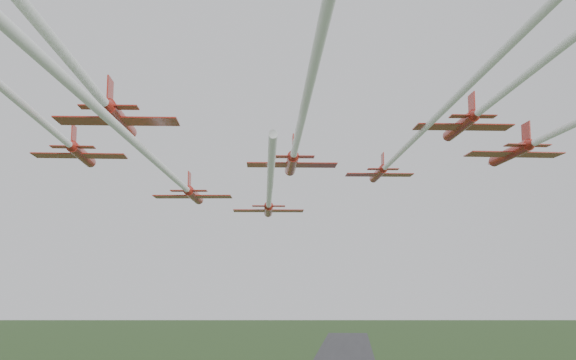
# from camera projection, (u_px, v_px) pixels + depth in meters

# --- Properties ---
(jet_lead) EXTENTS (11.32, 56.09, 2.89)m
(jet_lead) POSITION_uv_depth(u_px,v_px,m) (269.00, 198.00, 87.37)
(jet_lead) COLOR #A82319
(jet_row2_left) EXTENTS (9.65, 65.87, 2.76)m
(jet_row2_left) POSITION_uv_depth(u_px,v_px,m) (169.00, 173.00, 69.21)
(jet_row2_left) COLOR #A82319
(jet_row2_right) EXTENTS (12.09, 67.52, 2.40)m
(jet_row2_right) POSITION_uv_depth(u_px,v_px,m) (411.00, 142.00, 67.76)
(jet_row2_right) COLOR #A82319
(jet_row3_left) EXTENTS (11.84, 48.66, 2.85)m
(jet_row3_left) POSITION_uv_depth(u_px,v_px,m) (58.00, 134.00, 65.60)
(jet_row3_left) COLOR #A82319
(jet_row3_mid) EXTENTS (10.94, 55.30, 2.69)m
(jet_row3_mid) POSITION_uv_depth(u_px,v_px,m) (298.00, 137.00, 59.77)
(jet_row3_mid) COLOR #A82319
(jet_row4_left) EXTENTS (13.29, 68.60, 2.86)m
(jet_row4_left) POSITION_uv_depth(u_px,v_px,m) (57.00, 45.00, 39.58)
(jet_row4_left) COLOR #A82319
(jet_row4_right) EXTENTS (11.02, 54.55, 2.48)m
(jet_row4_right) POSITION_uv_depth(u_px,v_px,m) (517.00, 82.00, 48.96)
(jet_row4_right) COLOR #A82319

